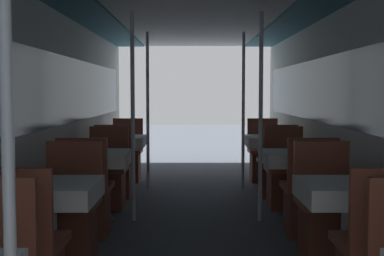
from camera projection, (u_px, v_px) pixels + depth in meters
name	position (u px, v px, depth m)	size (l,w,h in m)	color
wall_left	(37.00, 117.00, 4.62)	(0.05, 10.32, 2.11)	silver
wall_right	(361.00, 117.00, 4.61)	(0.05, 10.32, 2.11)	silver
support_pole_left_0	(10.00, 172.00, 1.73)	(0.04, 0.04, 2.11)	silver
dining_table_left_1	(51.00, 197.00, 3.58)	(0.64, 0.64, 0.71)	#4C4C51
chair_left_far_1	(71.00, 222.00, 4.19)	(0.45, 0.45, 0.91)	brown
dining_table_left_2	(99.00, 162.00, 5.40)	(0.64, 0.64, 0.71)	#4C4C51
chair_left_near_2	(88.00, 205.00, 4.84)	(0.45, 0.45, 0.91)	brown
chair_left_far_2	(108.00, 183.00, 6.01)	(0.45, 0.45, 0.91)	brown
support_pole_left_2	(134.00, 117.00, 5.37)	(0.04, 0.04, 2.11)	silver
dining_table_left_3	(122.00, 144.00, 7.22)	(0.64, 0.64, 0.71)	#4C4C51
chair_left_near_3	(116.00, 174.00, 6.66)	(0.45, 0.45, 0.91)	brown
chair_left_far_3	(128.00, 161.00, 7.83)	(0.45, 0.45, 0.91)	brown
support_pole_left_3	(149.00, 111.00, 7.19)	(0.04, 0.04, 2.11)	silver
dining_table_right_1	(350.00, 198.00, 3.58)	(0.64, 0.64, 0.71)	#4C4C51
chair_right_far_1	(327.00, 223.00, 4.19)	(0.45, 0.45, 0.91)	brown
dining_table_right_2	(297.00, 162.00, 5.40)	(0.64, 0.64, 0.71)	#4C4C51
chair_right_near_2	(309.00, 205.00, 4.84)	(0.45, 0.45, 0.91)	brown
chair_right_far_2	(287.00, 183.00, 6.00)	(0.45, 0.45, 0.91)	brown
support_pole_right_2	(262.00, 117.00, 5.37)	(0.04, 0.04, 2.11)	silver
dining_table_right_3	(271.00, 144.00, 7.22)	(0.64, 0.64, 0.71)	#4C4C51
chair_right_near_3	(278.00, 174.00, 6.65)	(0.45, 0.45, 0.91)	brown
chair_right_far_3	(265.00, 162.00, 7.82)	(0.45, 0.45, 0.91)	brown
support_pole_right_3	(244.00, 111.00, 7.19)	(0.04, 0.04, 2.11)	silver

